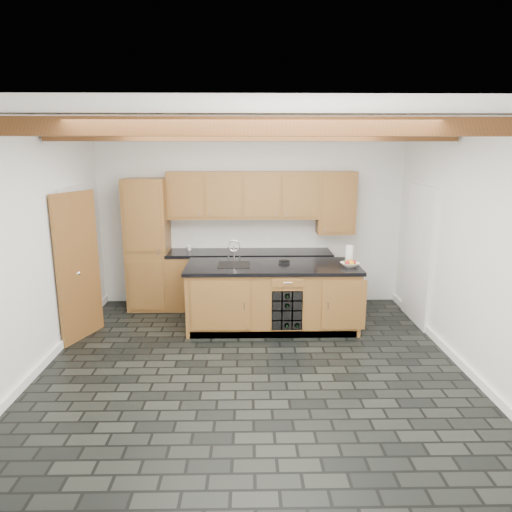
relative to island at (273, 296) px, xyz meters
The scene contains 10 objects.
ground 1.40m from the island, 103.42° to the right, with size 5.00×5.00×0.00m, color black.
room_shell 1.36m from the island, 117.44° to the right, with size 5.01×5.00×5.00m.
back_cabinetry 1.28m from the island, 125.62° to the left, with size 3.65×0.62×2.20m.
island is the anchor object (origin of this frame).
faucet 0.75m from the island, behind, with size 0.45×0.40×0.34m.
kitchen_scale 0.53m from the island, 31.96° to the left, with size 0.16×0.11×0.05m.
fruit_bowl 1.19m from the island, ahead, with size 0.24×0.24×0.06m, color white.
fruit_cluster 1.20m from the island, ahead, with size 0.16×0.17×0.07m.
paper_towel 1.27m from the island, ahead, with size 0.11×0.11×0.25m, color white.
mug 1.73m from the island, 142.46° to the left, with size 0.09×0.09×0.08m, color white.
Camera 1 is at (-0.05, -5.00, 2.50)m, focal length 32.00 mm.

